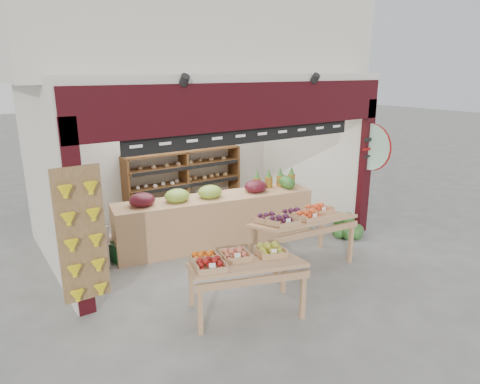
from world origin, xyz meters
name	(u,v)px	position (x,y,z in m)	size (l,w,h in m)	color
ground	(219,243)	(0.00, 0.00, 0.00)	(60.00, 60.00, 0.00)	slate
shop_structure	(173,30)	(0.00, 1.61, 3.92)	(6.36, 5.12, 5.40)	silver
banana_board	(83,238)	(-2.73, -1.17, 1.12)	(0.60, 0.15, 1.80)	#987045
gift_sign	(371,147)	(2.75, -1.15, 1.75)	(0.04, 0.93, 0.92)	#B3E1C3
back_shelving	(184,167)	(0.29, 1.97, 1.08)	(2.75, 0.45, 1.72)	brown
refrigerator	(59,193)	(-2.40, 1.83, 0.95)	(0.74, 0.74, 1.90)	#AFB1B6
cardboard_stack	(104,249)	(-2.07, 0.36, 0.26)	(1.07, 0.85, 0.71)	silver
mid_counter	(215,218)	(-0.07, 0.02, 0.51)	(3.79, 1.36, 1.15)	tan
display_table_left	(237,262)	(-1.02, -2.16, 0.72)	(1.67, 1.26, 0.96)	tan
display_table_right	(298,219)	(0.64, -1.48, 0.80)	(1.71, 1.07, 1.03)	tan
watermelon_pile	(346,227)	(2.26, -1.11, 0.18)	(0.62, 0.64, 0.48)	#1D501A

